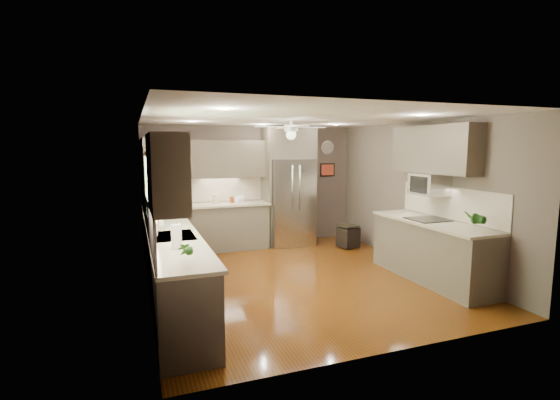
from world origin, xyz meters
TOP-DOWN VIEW (x-y plane):
  - floor at (0.00, 0.00)m, footprint 5.00×5.00m
  - ceiling at (0.00, 0.00)m, footprint 5.00×5.00m
  - wall_back at (0.00, 2.50)m, footprint 4.50×0.00m
  - wall_front at (0.00, -2.50)m, footprint 4.50×0.00m
  - wall_left at (-2.25, 0.00)m, footprint 0.00×5.00m
  - wall_right at (2.25, 0.00)m, footprint 0.00×5.00m
  - canister_c at (-0.86, 2.23)m, footprint 0.15×0.15m
  - canister_d at (-0.52, 2.24)m, footprint 0.09×0.09m
  - soap_bottle at (-2.07, 0.01)m, footprint 0.10×0.10m
  - potted_plant_left at (-1.94, -1.80)m, footprint 0.15×0.11m
  - potted_plant_right at (1.92, -1.58)m, footprint 0.21×0.18m
  - bowl at (-0.36, 2.19)m, footprint 0.29×0.29m
  - left_run at (-1.95, 0.15)m, footprint 0.65×4.70m
  - back_run at (-0.72, 2.20)m, footprint 1.85×0.65m
  - uppers at (-0.74, 0.71)m, footprint 4.50×4.70m
  - window at (-2.22, -0.50)m, footprint 0.05×1.12m
  - sink at (-1.93, -0.50)m, footprint 0.50×0.70m
  - refrigerator at (0.70, 2.16)m, footprint 1.06×0.75m
  - right_run at (1.93, -0.80)m, footprint 0.70×2.20m
  - microwave at (2.03, -0.55)m, footprint 0.43×0.55m
  - ceiling_fan at (-0.00, 0.30)m, footprint 1.18×1.18m
  - recessed_lights at (-0.04, 0.40)m, footprint 2.84×3.14m
  - wall_clock at (1.75, 2.48)m, footprint 0.30×0.03m
  - framed_print at (1.75, 2.48)m, footprint 0.36×0.03m
  - stool at (1.72, 1.43)m, footprint 0.42×0.42m
  - paper_towel at (-1.97, -1.20)m, footprint 0.12×0.12m

SIDE VIEW (x-z plane):
  - floor at x=0.00m, z-range 0.00..0.00m
  - stool at x=1.72m, z-range 0.01..0.46m
  - left_run at x=-1.95m, z-range -0.24..1.21m
  - back_run at x=-0.72m, z-range -0.24..1.21m
  - right_run at x=1.93m, z-range -0.24..1.21m
  - sink at x=-1.93m, z-range 0.75..1.07m
  - bowl at x=-0.36m, z-range 0.94..1.00m
  - canister_d at x=-0.52m, z-range 0.94..1.06m
  - soap_bottle at x=-2.07m, z-range 0.94..1.11m
  - canister_c at x=-0.86m, z-range 0.93..1.13m
  - potted_plant_left at x=-1.94m, z-range 0.94..1.21m
  - paper_towel at x=-1.97m, z-range 0.93..1.23m
  - potted_plant_right at x=1.92m, z-range 0.94..1.28m
  - refrigerator at x=0.70m, z-range -0.04..2.41m
  - wall_back at x=0.00m, z-range -1.00..3.50m
  - wall_front at x=0.00m, z-range -1.00..3.50m
  - wall_left at x=-2.25m, z-range -1.25..3.75m
  - wall_right at x=2.25m, z-range -1.25..3.75m
  - microwave at x=2.03m, z-range 1.31..1.65m
  - framed_print at x=1.75m, z-range 1.40..1.70m
  - window at x=-2.22m, z-range 1.09..2.01m
  - uppers at x=-0.74m, z-range 1.39..2.35m
  - wall_clock at x=1.75m, z-range 1.90..2.20m
  - ceiling_fan at x=0.00m, z-range 2.17..2.49m
  - recessed_lights at x=-0.04m, z-range 2.49..2.50m
  - ceiling at x=0.00m, z-range 2.50..2.50m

